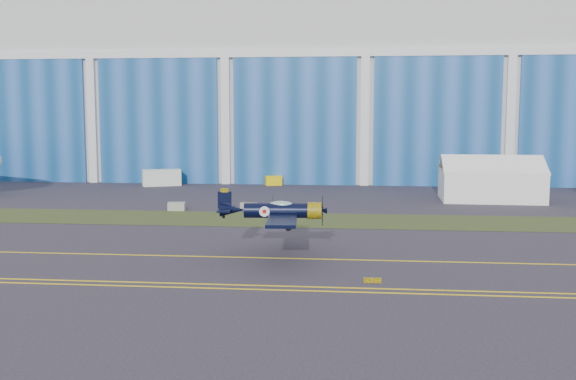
# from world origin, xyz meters

# --- Properties ---
(ground) EXTENTS (260.00, 260.00, 0.00)m
(ground) POSITION_xyz_m (0.00, 0.00, 0.00)
(ground) COLOR #312D39
(ground) RESTS_ON ground
(grass_median) EXTENTS (260.00, 10.00, 0.02)m
(grass_median) POSITION_xyz_m (0.00, 14.00, 0.02)
(grass_median) COLOR #475128
(grass_median) RESTS_ON ground
(hangar) EXTENTS (220.00, 45.70, 30.00)m
(hangar) POSITION_xyz_m (0.00, 71.79, 14.96)
(hangar) COLOR silver
(hangar) RESTS_ON ground
(taxiway_centreline) EXTENTS (200.00, 0.20, 0.02)m
(taxiway_centreline) POSITION_xyz_m (0.00, -5.00, 0.01)
(taxiway_centreline) COLOR yellow
(taxiway_centreline) RESTS_ON ground
(edge_line_near) EXTENTS (80.00, 0.20, 0.02)m
(edge_line_near) POSITION_xyz_m (0.00, -14.50, 0.01)
(edge_line_near) COLOR yellow
(edge_line_near) RESTS_ON ground
(edge_line_far) EXTENTS (80.00, 0.20, 0.02)m
(edge_line_far) POSITION_xyz_m (0.00, -13.50, 0.01)
(edge_line_far) COLOR yellow
(edge_line_far) RESTS_ON ground
(guard_board_right) EXTENTS (1.20, 0.15, 0.35)m
(guard_board_right) POSITION_xyz_m (22.00, -12.00, 0.17)
(guard_board_right) COLOR yellow
(guard_board_right) RESTS_ON ground
(warbird) EXTENTS (10.54, 12.39, 3.47)m
(warbird) POSITION_xyz_m (14.55, -4.29, 3.70)
(warbird) COLOR black
(warbird) RESTS_ON ground
(tent) EXTENTS (13.15, 9.82, 5.97)m
(tent) POSITION_xyz_m (38.25, 32.91, 2.98)
(tent) COLOR white
(tent) RESTS_ON ground
(shipping_container) EXTENTS (6.28, 4.44, 2.53)m
(shipping_container) POSITION_xyz_m (-9.57, 45.52, 1.26)
(shipping_container) COLOR silver
(shipping_container) RESTS_ON ground
(tug) EXTENTS (2.86, 2.23, 1.47)m
(tug) POSITION_xyz_m (7.79, 47.98, 0.73)
(tug) COLOR yellow
(tug) RESTS_ON ground
(barrier_a) EXTENTS (2.01, 0.64, 0.90)m
(barrier_a) POSITION_xyz_m (-0.04, 19.23, 0.45)
(barrier_a) COLOR #99988D
(barrier_a) RESTS_ON ground
(barrier_b) EXTENTS (2.07, 0.89, 0.90)m
(barrier_b) POSITION_xyz_m (-0.29, 20.28, 0.45)
(barrier_b) COLOR #8A9E95
(barrier_b) RESTS_ON ground
(barrier_c) EXTENTS (2.04, 0.76, 0.90)m
(barrier_c) POSITION_xyz_m (8.30, 20.51, 0.45)
(barrier_c) COLOR gray
(barrier_c) RESTS_ON ground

